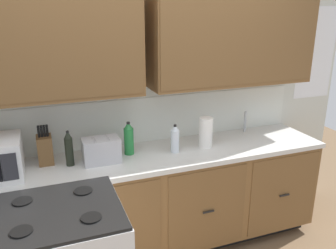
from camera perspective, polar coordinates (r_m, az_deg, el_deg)
name	(u,v)px	position (r m, az deg, el deg)	size (l,w,h in m)	color
wall_unit	(143,63)	(2.86, -4.06, 10.01)	(4.19, 0.40, 2.39)	silver
counter_run	(153,202)	(3.07, -2.47, -12.50)	(3.02, 0.64, 0.92)	black
toaster	(101,150)	(2.75, -10.78, -4.12)	(0.28, 0.18, 0.19)	#B7B7BC
knife_block	(45,149)	(2.82, -19.34, -3.81)	(0.11, 0.14, 0.31)	brown
sink_faucet	(245,122)	(3.43, 12.38, 0.44)	(0.02, 0.02, 0.20)	#B2B5BA
paper_towel_roll	(206,132)	(2.99, 6.16, -1.28)	(0.12, 0.12, 0.26)	white
bottle_green	(129,138)	(2.85, -6.39, -2.27)	(0.08, 0.08, 0.27)	#237A38
bottle_clear	(175,139)	(2.87, 1.14, -2.32)	(0.07, 0.07, 0.24)	silver
bottle_dark	(69,149)	(2.73, -15.78, -3.80)	(0.06, 0.06, 0.28)	black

